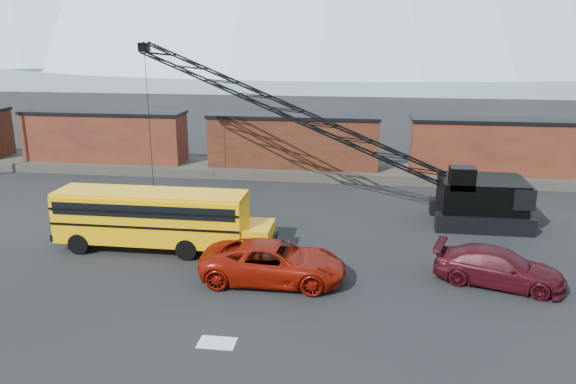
# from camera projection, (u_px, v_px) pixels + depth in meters

# --- Properties ---
(ground) EXTENTS (160.00, 160.00, 0.00)m
(ground) POSITION_uv_depth(u_px,v_px,m) (229.00, 294.00, 24.78)
(ground) COLOR black
(ground) RESTS_ON ground
(gravel_berm) EXTENTS (120.00, 5.00, 0.70)m
(gravel_berm) POSITION_uv_depth(u_px,v_px,m) (294.00, 170.00, 45.64)
(gravel_berm) COLOR #453F38
(gravel_berm) RESTS_ON ground
(boxcar_west_near) EXTENTS (13.70, 3.10, 4.17)m
(boxcar_west_near) POSITION_uv_depth(u_px,v_px,m) (105.00, 136.00, 47.10)
(boxcar_west_near) COLOR #4C1815
(boxcar_west_near) RESTS_ON gravel_berm
(boxcar_mid) EXTENTS (13.70, 3.10, 4.17)m
(boxcar_mid) POSITION_uv_depth(u_px,v_px,m) (294.00, 141.00, 44.97)
(boxcar_mid) COLOR #572518
(boxcar_mid) RESTS_ON gravel_berm
(boxcar_east_near) EXTENTS (13.70, 3.10, 4.17)m
(boxcar_east_near) POSITION_uv_depth(u_px,v_px,m) (501.00, 146.00, 42.84)
(boxcar_east_near) COLOR #4C1815
(boxcar_east_near) RESTS_ON gravel_berm
(snow_patch) EXTENTS (1.40, 0.90, 0.02)m
(snow_patch) POSITION_uv_depth(u_px,v_px,m) (217.00, 343.00, 20.90)
(snow_patch) COLOR silver
(snow_patch) RESTS_ON ground
(school_bus) EXTENTS (11.65, 2.65, 3.19)m
(school_bus) POSITION_uv_depth(u_px,v_px,m) (158.00, 217.00, 29.42)
(school_bus) COLOR #EFA205
(school_bus) RESTS_ON ground
(red_pickup) EXTENTS (6.71, 3.11, 1.86)m
(red_pickup) POSITION_uv_depth(u_px,v_px,m) (274.00, 262.00, 25.90)
(red_pickup) COLOR maroon
(red_pickup) RESTS_ON ground
(maroon_suv) EXTENTS (6.17, 3.86, 1.67)m
(maroon_suv) POSITION_uv_depth(u_px,v_px,m) (499.00, 267.00, 25.59)
(maroon_suv) COLOR #3D0A12
(maroon_suv) RESTS_ON ground
(crawler_crane) EXTENTS (25.06, 6.00, 10.69)m
(crawler_crane) POSITION_uv_depth(u_px,v_px,m) (298.00, 115.00, 35.43)
(crawler_crane) COLOR black
(crawler_crane) RESTS_ON ground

